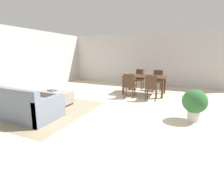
# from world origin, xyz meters

# --- Properties ---
(ground_plane) EXTENTS (10.80, 10.80, 0.00)m
(ground_plane) POSITION_xyz_m (0.00, 0.00, 0.00)
(ground_plane) COLOR beige
(wall_back) EXTENTS (9.00, 0.12, 2.70)m
(wall_back) POSITION_xyz_m (0.00, 5.00, 1.35)
(wall_back) COLOR beige
(wall_back) RESTS_ON ground_plane
(wall_left) EXTENTS (0.12, 11.00, 2.70)m
(wall_left) POSITION_xyz_m (-4.50, 0.50, 1.35)
(wall_left) COLOR beige
(wall_left) RESTS_ON ground_plane
(area_rug) EXTENTS (3.00, 2.80, 0.01)m
(area_rug) POSITION_xyz_m (-2.14, -0.43, 0.00)
(area_rug) COLOR gray
(area_rug) RESTS_ON ground_plane
(couch) EXTENTS (2.16, 0.96, 0.86)m
(couch) POSITION_xyz_m (-2.18, -1.08, 0.29)
(couch) COLOR slate
(couch) RESTS_ON ground_plane
(ottoman_table) EXTENTS (1.16, 0.52, 0.44)m
(ottoman_table) POSITION_xyz_m (-2.09, 0.16, 0.25)
(ottoman_table) COLOR gray
(ottoman_table) RESTS_ON ground_plane
(dining_table) EXTENTS (1.65, 0.97, 0.76)m
(dining_table) POSITION_xyz_m (0.32, 2.73, 0.67)
(dining_table) COLOR #422B1C
(dining_table) RESTS_ON ground_plane
(dining_chair_near_left) EXTENTS (0.42, 0.42, 0.92)m
(dining_chair_near_left) POSITION_xyz_m (-0.07, 1.86, 0.52)
(dining_chair_near_left) COLOR #422B1C
(dining_chair_near_left) RESTS_ON ground_plane
(dining_chair_near_right) EXTENTS (0.40, 0.40, 0.92)m
(dining_chair_near_right) POSITION_xyz_m (0.75, 1.87, 0.52)
(dining_chair_near_right) COLOR #422B1C
(dining_chair_near_right) RESTS_ON ground_plane
(dining_chair_far_left) EXTENTS (0.41, 0.41, 0.92)m
(dining_chair_far_left) POSITION_xyz_m (-0.12, 3.62, 0.52)
(dining_chair_far_left) COLOR #422B1C
(dining_chair_far_left) RESTS_ON ground_plane
(dining_chair_far_right) EXTENTS (0.41, 0.41, 0.92)m
(dining_chair_far_right) POSITION_xyz_m (0.72, 3.59, 0.52)
(dining_chair_far_right) COLOR #422B1C
(dining_chair_far_right) RESTS_ON ground_plane
(vase_centerpiece) EXTENTS (0.11, 0.11, 0.20)m
(vase_centerpiece) POSITION_xyz_m (0.26, 2.76, 0.86)
(vase_centerpiece) COLOR #B26659
(vase_centerpiece) RESTS_ON dining_table
(book_on_ottoman) EXTENTS (0.29, 0.24, 0.03)m
(book_on_ottoman) POSITION_xyz_m (-2.21, 0.17, 0.45)
(book_on_ottoman) COLOR #3F4C72
(book_on_ottoman) RESTS_ON ottoman_table
(potted_plant) EXTENTS (0.59, 0.59, 0.81)m
(potted_plant) POSITION_xyz_m (2.07, 0.44, 0.48)
(potted_plant) COLOR beige
(potted_plant) RESTS_ON ground_plane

